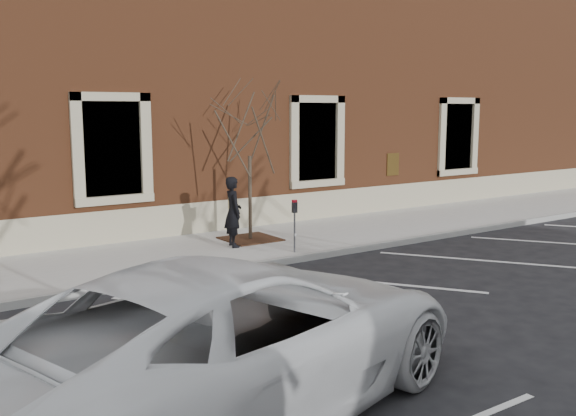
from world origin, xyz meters
TOP-DOWN VIEW (x-y plane):
  - ground at (0.00, 0.00)m, footprint 120.00×120.00m
  - sidewalk_near at (0.00, 1.75)m, footprint 40.00×3.50m
  - curb_near at (0.00, -0.05)m, footprint 40.00×0.12m
  - parking_stripes at (0.00, -2.20)m, footprint 28.00×4.40m
  - building_civic at (0.00, 7.74)m, footprint 40.00×8.62m
  - man at (-0.89, 1.55)m, footprint 0.51×0.67m
  - parking_meter at (-0.07, 0.24)m, footprint 0.11×0.08m
  - tree_grate at (-0.14, 2.02)m, footprint 1.24×1.24m
  - sapling at (-0.14, 2.02)m, footprint 2.24×2.24m
  - white_truck at (-4.88, -5.38)m, footprint 6.82×4.56m

SIDE VIEW (x-z plane):
  - ground at x=0.00m, z-range 0.00..0.00m
  - parking_stripes at x=0.00m, z-range 0.00..0.01m
  - sidewalk_near at x=0.00m, z-range 0.00..0.15m
  - curb_near at x=0.00m, z-range 0.00..0.15m
  - tree_grate at x=-0.14m, z-range 0.15..0.18m
  - white_truck at x=-4.88m, z-range 0.00..1.74m
  - man at x=-0.89m, z-range 0.15..1.79m
  - parking_meter at x=-0.07m, z-range 0.38..1.56m
  - sapling at x=-0.14m, z-range 0.89..4.62m
  - building_civic at x=0.00m, z-range 0.00..8.00m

